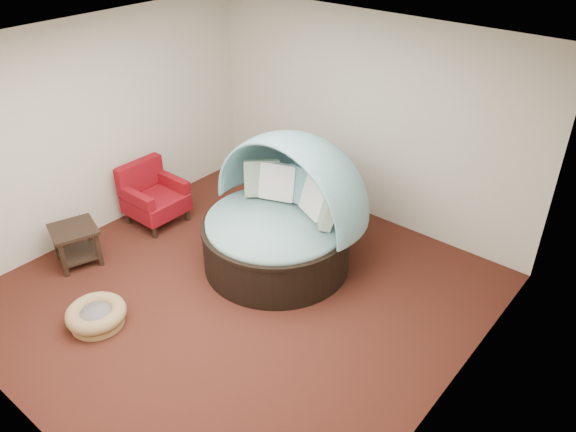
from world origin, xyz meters
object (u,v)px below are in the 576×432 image
Objects in this scene: side_table at (76,240)px; pet_basket at (96,315)px; canopy_daybed at (282,208)px; red_armchair at (153,196)px.

pet_basket is at bearing -24.52° from side_table.
canopy_daybed is 2.98× the size of side_table.
canopy_daybed is 2.60m from side_table.
pet_basket is 1.29m from side_table.
side_table is (-1.95, -1.66, -0.45)m from canopy_daybed.
side_table reaches higher than pet_basket.
red_armchair reaches higher than pet_basket.
red_armchair is at bearing 92.50° from side_table.
pet_basket is at bearing -55.67° from red_armchair.
pet_basket is at bearing -108.54° from canopy_daybed.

